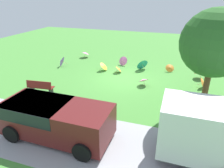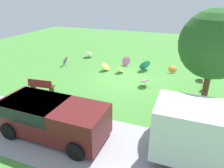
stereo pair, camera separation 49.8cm
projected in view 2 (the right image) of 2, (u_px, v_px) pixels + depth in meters
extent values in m
plane|color=#478C38|center=(125.00, 79.00, 14.74)|extent=(40.00, 40.00, 0.00)
cube|color=#9E9EA3|center=(75.00, 139.00, 8.69)|extent=(40.00, 3.75, 0.01)
cube|color=#591919|center=(54.00, 118.00, 8.63)|extent=(4.63, 1.97, 1.35)
cube|color=black|center=(35.00, 105.00, 8.78)|extent=(2.60, 1.96, 0.55)
cylinder|color=black|center=(9.00, 131.00, 8.56)|extent=(0.76, 0.23, 0.76)
cylinder|color=black|center=(39.00, 109.00, 10.17)|extent=(0.76, 0.23, 0.76)
cylinder|color=black|center=(76.00, 151.00, 7.47)|extent=(0.76, 0.23, 0.76)
cylinder|color=black|center=(98.00, 123.00, 9.08)|extent=(0.76, 0.23, 0.76)
cube|color=white|center=(202.00, 133.00, 6.82)|extent=(3.21, 1.81, 1.90)
cube|color=#4C4C51|center=(197.00, 156.00, 7.23)|extent=(3.21, 1.63, 0.12)
cylinder|color=black|center=(210.00, 144.00, 7.86)|extent=(0.68, 0.20, 0.68)
cube|color=maroon|center=(42.00, 86.00, 12.61)|extent=(1.64, 0.62, 0.05)
cube|color=maroon|center=(40.00, 84.00, 12.34)|extent=(1.60, 0.28, 0.45)
cube|color=black|center=(33.00, 88.00, 12.85)|extent=(0.12, 0.41, 0.45)
cube|color=black|center=(52.00, 90.00, 12.55)|extent=(0.12, 0.41, 0.45)
cylinder|color=brown|center=(205.00, 91.00, 9.88)|extent=(0.29, 0.29, 2.68)
sphere|color=#286023|center=(215.00, 44.00, 8.95)|extent=(3.11, 3.11, 3.11)
cylinder|color=tan|center=(127.00, 62.00, 17.63)|extent=(0.15, 0.38, 0.20)
cone|color=pink|center=(126.00, 61.00, 17.41)|extent=(0.90, 0.70, 0.77)
sphere|color=tan|center=(125.00, 61.00, 17.35)|extent=(0.05, 0.06, 0.05)
cylinder|color=tan|center=(172.00, 70.00, 16.04)|extent=(0.11, 0.29, 0.30)
cone|color=orange|center=(173.00, 69.00, 15.81)|extent=(0.78, 0.70, 0.54)
sphere|color=tan|center=(173.00, 68.00, 15.76)|extent=(0.05, 0.06, 0.05)
cylinder|color=tan|center=(119.00, 71.00, 15.87)|extent=(0.26, 0.16, 0.28)
cone|color=orange|center=(121.00, 69.00, 15.82)|extent=(0.75, 0.79, 0.52)
sphere|color=tan|center=(121.00, 68.00, 15.81)|extent=(0.06, 0.06, 0.05)
cylinder|color=tan|center=(146.00, 68.00, 16.12)|extent=(0.37, 0.39, 0.28)
cone|color=teal|center=(144.00, 64.00, 16.33)|extent=(1.09, 1.08, 0.92)
sphere|color=tan|center=(144.00, 64.00, 16.38)|extent=(0.06, 0.06, 0.05)
cylinder|color=tan|center=(88.00, 55.00, 19.73)|extent=(0.13, 0.17, 0.38)
cone|color=pink|center=(89.00, 53.00, 19.69)|extent=(1.02, 1.01, 0.43)
sphere|color=tan|center=(90.00, 52.00, 19.68)|extent=(0.06, 0.06, 0.05)
cylinder|color=tan|center=(203.00, 78.00, 14.41)|extent=(0.15, 0.26, 0.44)
cone|color=#D8383F|center=(203.00, 73.00, 14.45)|extent=(0.99, 0.97, 0.50)
sphere|color=tan|center=(202.00, 72.00, 14.46)|extent=(0.05, 0.06, 0.05)
cylinder|color=tan|center=(104.00, 68.00, 16.39)|extent=(0.36, 0.04, 0.35)
cone|color=yellow|center=(107.00, 66.00, 16.24)|extent=(0.65, 0.78, 0.63)
sphere|color=tan|center=(107.00, 65.00, 16.21)|extent=(0.05, 0.04, 0.05)
cylinder|color=tan|center=(68.00, 62.00, 17.35)|extent=(0.45, 0.12, 0.19)
cone|color=purple|center=(64.00, 61.00, 17.35)|extent=(0.63, 0.93, 0.85)
sphere|color=tan|center=(63.00, 60.00, 17.35)|extent=(0.05, 0.05, 0.05)
cylinder|color=tan|center=(202.00, 86.00, 13.13)|extent=(0.33, 0.09, 0.19)
cone|color=orange|center=(206.00, 85.00, 12.98)|extent=(0.57, 0.79, 0.69)
sphere|color=tan|center=(207.00, 84.00, 12.95)|extent=(0.05, 0.04, 0.05)
cylinder|color=tan|center=(145.00, 84.00, 13.48)|extent=(0.17, 0.19, 0.35)
cone|color=pink|center=(144.00, 80.00, 13.51)|extent=(0.90, 0.90, 0.43)
sphere|color=tan|center=(144.00, 80.00, 13.51)|extent=(0.06, 0.06, 0.05)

